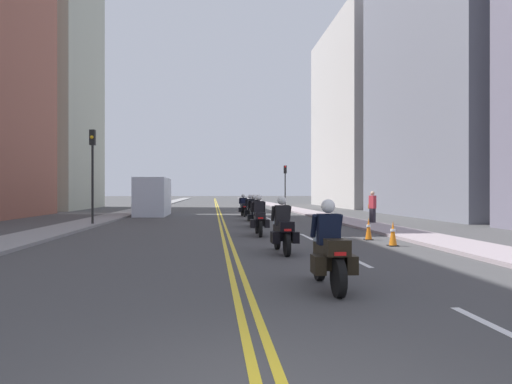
# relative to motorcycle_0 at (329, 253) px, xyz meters

# --- Properties ---
(ground_plane) EXTENTS (264.00, 264.00, 0.00)m
(ground_plane) POSITION_rel_motorcycle_0_xyz_m (-1.60, 43.34, -0.66)
(ground_plane) COLOR #434343
(sidewalk_left) EXTENTS (2.15, 144.00, 0.12)m
(sidewalk_left) POSITION_rel_motorcycle_0_xyz_m (-9.05, 43.34, -0.60)
(sidewalk_left) COLOR gray
(sidewalk_left) RESTS_ON ground
(sidewalk_right) EXTENTS (2.15, 144.00, 0.12)m
(sidewalk_right) POSITION_rel_motorcycle_0_xyz_m (5.84, 43.34, -0.60)
(sidewalk_right) COLOR gray
(sidewalk_right) RESTS_ON ground
(centreline_yellow_inner) EXTENTS (0.12, 132.00, 0.01)m
(centreline_yellow_inner) POSITION_rel_motorcycle_0_xyz_m (-1.72, 43.34, -0.65)
(centreline_yellow_inner) COLOR yellow
(centreline_yellow_inner) RESTS_ON ground
(centreline_yellow_outer) EXTENTS (0.12, 132.00, 0.01)m
(centreline_yellow_outer) POSITION_rel_motorcycle_0_xyz_m (-1.48, 43.34, -0.65)
(centreline_yellow_outer) COLOR yellow
(centreline_yellow_outer) RESTS_ON ground
(lane_dashes_white) EXTENTS (0.14, 56.40, 0.01)m
(lane_dashes_white) POSITION_rel_motorcycle_0_xyz_m (1.58, 24.34, -0.65)
(lane_dashes_white) COLOR silver
(lane_dashes_white) RESTS_ON ground
(building_right_1) EXTENTS (9.33, 16.95, 20.69)m
(building_right_1) POSITION_rel_motorcycle_0_xyz_m (16.33, 23.39, 9.69)
(building_right_1) COLOR slate
(building_right_1) RESTS_ON ground
(building_left_2) EXTENTS (9.47, 13.37, 24.75)m
(building_left_2) POSITION_rel_motorcycle_0_xyz_m (-19.61, 39.75, 11.72)
(building_left_2) COLOR #A1A796
(building_left_2) RESTS_ON ground
(building_right_2) EXTENTS (8.51, 19.20, 21.57)m
(building_right_2) POSITION_rel_motorcycle_0_xyz_m (15.92, 44.11, 10.13)
(building_right_2) COLOR beige
(building_right_2) RESTS_ON ground
(motorcycle_0) EXTENTS (0.77, 2.15, 1.65)m
(motorcycle_0) POSITION_rel_motorcycle_0_xyz_m (0.00, 0.00, 0.00)
(motorcycle_0) COLOR black
(motorcycle_0) RESTS_ON ground
(motorcycle_1) EXTENTS (0.77, 2.17, 1.66)m
(motorcycle_1) POSITION_rel_motorcycle_0_xyz_m (-0.11, 4.78, 0.01)
(motorcycle_1) COLOR black
(motorcycle_1) RESTS_ON ground
(motorcycle_2) EXTENTS (0.77, 2.30, 1.68)m
(motorcycle_2) POSITION_rel_motorcycle_0_xyz_m (-0.26, 10.05, 0.02)
(motorcycle_2) COLOR black
(motorcycle_2) RESTS_ON ground
(motorcycle_3) EXTENTS (0.77, 2.21, 1.65)m
(motorcycle_3) POSITION_rel_motorcycle_0_xyz_m (-0.03, 14.46, -0.01)
(motorcycle_3) COLOR black
(motorcycle_3) RESTS_ON ground
(motorcycle_4) EXTENTS (0.77, 2.18, 1.62)m
(motorcycle_4) POSITION_rel_motorcycle_0_xyz_m (0.18, 19.36, 0.01)
(motorcycle_4) COLOR black
(motorcycle_4) RESTS_ON ground
(motorcycle_5) EXTENTS (0.78, 2.11, 1.62)m
(motorcycle_5) POSITION_rel_motorcycle_0_xyz_m (0.08, 24.11, 0.01)
(motorcycle_5) COLOR black
(motorcycle_5) RESTS_ON ground
(traffic_cone_0) EXTENTS (0.32, 0.32, 0.83)m
(traffic_cone_0) POSITION_rel_motorcycle_0_xyz_m (3.77, 6.15, -0.25)
(traffic_cone_0) COLOR black
(traffic_cone_0) RESTS_ON ground
(traffic_cone_2) EXTENTS (0.31, 0.31, 0.82)m
(traffic_cone_2) POSITION_rel_motorcycle_0_xyz_m (3.62, 8.03, -0.25)
(traffic_cone_2) COLOR black
(traffic_cone_2) RESTS_ON ground
(traffic_light_near) EXTENTS (0.28, 0.38, 5.02)m
(traffic_light_near) POSITION_rel_motorcycle_0_xyz_m (-8.37, 15.99, 2.79)
(traffic_light_near) COLOR black
(traffic_light_near) RESTS_ON ground
(traffic_light_far) EXTENTS (0.28, 0.38, 4.43)m
(traffic_light_far) POSITION_rel_motorcycle_0_xyz_m (5.17, 36.54, 2.43)
(traffic_light_far) COLOR black
(traffic_light_far) RESTS_ON ground
(pedestrian_0) EXTENTS (0.34, 0.50, 1.81)m
(pedestrian_0) POSITION_rel_motorcycle_0_xyz_m (6.48, 15.39, 0.28)
(pedestrian_0) COLOR #28252E
(pedestrian_0) RESTS_ON ground
(parked_truck) EXTENTS (2.20, 6.50, 2.80)m
(parked_truck) POSITION_rel_motorcycle_0_xyz_m (-6.57, 26.42, 0.62)
(parked_truck) COLOR silver
(parked_truck) RESTS_ON ground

